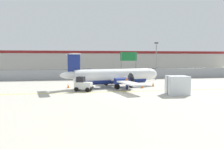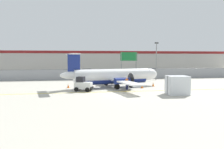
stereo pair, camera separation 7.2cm
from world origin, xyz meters
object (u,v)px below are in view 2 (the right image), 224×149
Objects in this scene: traffic_cone_near_left at (81,87)px; traffic_cone_far_left at (142,86)px; traffic_cone_far_right at (153,84)px; apron_light_pole at (156,58)px; commuter_airplane at (115,76)px; parked_car_3 at (153,71)px; traffic_cone_near_right at (68,86)px; parked_car_2 at (118,73)px; parked_car_0 at (45,73)px; highway_sign at (129,59)px; cargo_container at (177,85)px; parked_car_1 at (86,72)px; baggage_tug at (83,85)px; ground_crew_worker at (127,83)px.

traffic_cone_far_left is at bearing -4.35° from traffic_cone_near_left.
apron_light_pole is at bearing 66.97° from traffic_cone_far_right.
commuter_airplane reaches higher than traffic_cone_near_left.
traffic_cone_near_left is 0.15× the size of parked_car_3.
parked_car_2 reaches higher than traffic_cone_near_right.
traffic_cone_far_right is at bearing -113.03° from apron_light_pole.
parked_car_2 is at bearing 3.97° from parked_car_0.
apron_light_pole reaches higher than highway_sign.
parked_car_3 is at bearing 46.22° from traffic_cone_near_right.
cargo_container reaches higher than traffic_cone_far_left.
parked_car_3 is at bearing 45.28° from commuter_airplane.
traffic_cone_far_left is 0.15× the size of parked_car_2.
traffic_cone_far_left is 0.15× the size of parked_car_1.
cargo_container is 0.59× the size of parked_car_1.
traffic_cone_near_left is at bearing -33.84° from traffic_cone_near_right.
baggage_tug is 2.20m from traffic_cone_near_left.
parked_car_0 is 1.04× the size of parked_car_2.
parked_car_0 is 26.28m from parked_car_3.
parked_car_1 is at bearing -22.61° from parked_car_2.
traffic_cone_far_left is 12.48m from apron_light_pole.
parked_car_0 is at bearing -171.76° from parked_car_3.
traffic_cone_far_right is (5.92, -0.04, -1.29)m from commuter_airplane.
baggage_tug is at bearing -170.20° from traffic_cone_far_left.
traffic_cone_near_right is (-13.00, 7.70, -0.79)m from cargo_container.
highway_sign reaches higher than traffic_cone_far_left.
commuter_airplane is 3.76× the size of parked_car_1.
commuter_airplane is 6.06m from traffic_cone_far_right.
parked_car_0 is (-5.84, 18.71, 0.58)m from traffic_cone_near_right.
apron_light_pole is (14.56, 9.59, 3.99)m from traffic_cone_near_left.
traffic_cone_far_left is at bearing 108.63° from parked_car_1.
traffic_cone_near_right is at bearing 169.90° from traffic_cone_far_left.
ground_crew_worker is 0.40× the size of parked_car_1.
ground_crew_worker is 0.40× the size of parked_car_3.
parked_car_1 is at bearing 107.99° from baggage_tug.
commuter_airplane is 24.95× the size of traffic_cone_far_left.
cargo_container reaches higher than parked_car_2.
parked_car_1 is 12.14m from highway_sign.
ground_crew_worker is 0.23× the size of apron_light_pole.
baggage_tug is 1.51× the size of ground_crew_worker.
traffic_cone_near_right is at bearing 166.02° from commuter_airplane.
ground_crew_worker is at bearing -20.62° from traffic_cone_near_right.
parked_car_2 is at bearing 65.20° from commuter_airplane.
apron_light_pole is (5.90, 10.25, 3.99)m from traffic_cone_far_left.
baggage_tug is 4.02× the size of traffic_cone_near_right.
commuter_airplane reaches higher than ground_crew_worker.
traffic_cone_near_left and traffic_cone_far_left have the same top height.
traffic_cone_near_left is at bearing 65.57° from parked_car_2.
cargo_container is 0.45× the size of highway_sign.
traffic_cone_near_left is at bearing -174.90° from traffic_cone_far_right.
ground_crew_worker reaches higher than traffic_cone_near_right.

